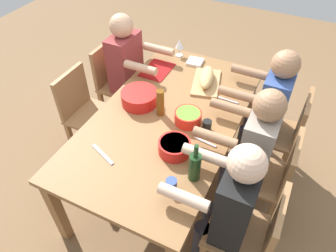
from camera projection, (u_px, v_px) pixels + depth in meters
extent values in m
plane|color=brown|center=(168.00, 175.00, 2.90)|extent=(8.00, 8.00, 0.00)
cube|color=olive|center=(168.00, 117.00, 2.41)|extent=(1.86, 1.03, 0.04)
cube|color=olive|center=(248.00, 105.00, 3.09)|extent=(0.07, 0.07, 0.70)
cube|color=olive|center=(57.00, 211.00, 2.24)|extent=(0.07, 0.07, 0.70)
cube|color=olive|center=(165.00, 82.00, 3.37)|extent=(0.07, 0.07, 0.70)
cube|color=#9E7044|center=(239.00, 232.00, 2.03)|extent=(0.40, 0.40, 0.03)
cube|color=#9E7044|center=(275.00, 227.00, 1.83)|extent=(0.38, 0.04, 0.40)
cube|color=#9E7044|center=(218.00, 218.00, 2.35)|extent=(0.04, 0.04, 0.42)
cube|color=#9E7044|center=(264.00, 237.00, 2.24)|extent=(0.04, 0.04, 0.42)
cylinder|color=#2D2D38|center=(200.00, 243.00, 2.19)|extent=(0.11, 0.11, 0.45)
cylinder|color=#2D2D38|center=(208.00, 225.00, 2.30)|extent=(0.11, 0.11, 0.45)
cube|color=black|center=(236.00, 204.00, 1.85)|extent=(0.34, 0.20, 0.55)
cylinder|color=beige|center=(183.00, 197.00, 1.74)|extent=(0.07, 0.30, 0.07)
cylinder|color=beige|center=(205.00, 155.00, 1.96)|extent=(0.07, 0.30, 0.07)
sphere|color=beige|center=(247.00, 164.00, 1.60)|extent=(0.21, 0.21, 0.21)
cube|color=#9E7044|center=(93.00, 116.00, 2.84)|extent=(0.40, 0.40, 0.03)
cube|color=#9E7044|center=(72.00, 92.00, 2.75)|extent=(0.38, 0.04, 0.40)
cube|color=#9E7044|center=(121.00, 128.00, 3.05)|extent=(0.04, 0.04, 0.42)
cube|color=#9E7044|center=(101.00, 151.00, 2.83)|extent=(0.04, 0.04, 0.42)
cube|color=#9E7044|center=(93.00, 118.00, 3.16)|extent=(0.04, 0.04, 0.42)
cube|color=#9E7044|center=(71.00, 140.00, 2.94)|extent=(0.04, 0.04, 0.42)
cube|color=#9E7044|center=(273.00, 132.00, 2.70)|extent=(0.40, 0.40, 0.03)
cube|color=#9E7044|center=(302.00, 120.00, 2.49)|extent=(0.38, 0.04, 0.40)
cube|color=#9E7044|center=(244.00, 156.00, 2.80)|extent=(0.04, 0.04, 0.42)
cube|color=#9E7044|center=(254.00, 132.00, 3.02)|extent=(0.04, 0.04, 0.42)
cube|color=#9E7044|center=(283.00, 169.00, 2.69)|extent=(0.04, 0.04, 0.42)
cube|color=#9E7044|center=(290.00, 143.00, 2.91)|extent=(0.04, 0.04, 0.42)
cylinder|color=#2D2D38|center=(242.00, 146.00, 2.86)|extent=(0.11, 0.11, 0.45)
cylinder|color=#2D2D38|center=(246.00, 135.00, 2.97)|extent=(0.11, 0.11, 0.45)
cube|color=#334C8C|center=(274.00, 104.00, 2.52)|extent=(0.34, 0.20, 0.55)
cylinder|color=#9E7251|center=(237.00, 95.00, 2.41)|extent=(0.07, 0.30, 0.07)
cylinder|color=#9E7251|center=(249.00, 72.00, 2.63)|extent=(0.07, 0.30, 0.07)
sphere|color=#9E7251|center=(286.00, 64.00, 2.26)|extent=(0.21, 0.21, 0.21)
cube|color=#9E7044|center=(123.00, 86.00, 3.17)|extent=(0.40, 0.40, 0.03)
cube|color=#9E7044|center=(105.00, 63.00, 3.09)|extent=(0.38, 0.04, 0.40)
cube|color=#9E7044|center=(147.00, 98.00, 3.39)|extent=(0.04, 0.04, 0.42)
cube|color=#9E7044|center=(131.00, 117.00, 3.17)|extent=(0.04, 0.04, 0.42)
cube|color=#9E7044|center=(120.00, 90.00, 3.49)|extent=(0.04, 0.04, 0.42)
cube|color=#9E7044|center=(103.00, 108.00, 3.27)|extent=(0.04, 0.04, 0.42)
cylinder|color=#2D2D38|center=(147.00, 103.00, 3.30)|extent=(0.11, 0.11, 0.45)
cylinder|color=#2D2D38|center=(139.00, 112.00, 3.20)|extent=(0.11, 0.11, 0.45)
cube|color=maroon|center=(125.00, 63.00, 2.96)|extent=(0.34, 0.20, 0.55)
cylinder|color=tan|center=(159.00, 49.00, 2.90)|extent=(0.07, 0.30, 0.07)
cylinder|color=tan|center=(141.00, 68.00, 2.68)|extent=(0.07, 0.30, 0.07)
sphere|color=tan|center=(121.00, 26.00, 2.70)|extent=(0.21, 0.21, 0.21)
cube|color=#9E7044|center=(258.00, 175.00, 2.36)|extent=(0.40, 0.40, 0.03)
cube|color=#9E7044|center=(291.00, 165.00, 2.16)|extent=(0.38, 0.04, 0.40)
cube|color=#9E7044|center=(226.00, 200.00, 2.46)|extent=(0.04, 0.04, 0.42)
cube|color=#9E7044|center=(238.00, 169.00, 2.68)|extent=(0.04, 0.04, 0.42)
cube|color=#9E7044|center=(269.00, 217.00, 2.35)|extent=(0.04, 0.04, 0.42)
cube|color=#9E7044|center=(278.00, 184.00, 2.58)|extent=(0.04, 0.04, 0.42)
cylinder|color=#2D2D38|center=(224.00, 188.00, 2.53)|extent=(0.11, 0.11, 0.45)
cylinder|color=#2D2D38|center=(230.00, 174.00, 2.63)|extent=(0.11, 0.11, 0.45)
cube|color=gray|center=(258.00, 146.00, 2.18)|extent=(0.34, 0.20, 0.55)
cylinder|color=#9E7251|center=(215.00, 138.00, 2.07)|extent=(0.07, 0.30, 0.07)
cylinder|color=#9E7251|center=(230.00, 108.00, 2.30)|extent=(0.07, 0.30, 0.07)
sphere|color=#9E7251|center=(270.00, 105.00, 1.93)|extent=(0.21, 0.21, 0.21)
cylinder|color=red|center=(139.00, 98.00, 2.47)|extent=(0.29, 0.29, 0.11)
cylinder|color=#2D7028|center=(139.00, 94.00, 2.44)|extent=(0.25, 0.25, 0.04)
cylinder|color=red|center=(174.00, 147.00, 2.09)|extent=(0.22, 0.22, 0.09)
cylinder|color=beige|center=(175.00, 144.00, 2.07)|extent=(0.19, 0.19, 0.03)
cylinder|color=red|center=(188.00, 117.00, 2.31)|extent=(0.20, 0.20, 0.09)
cylinder|color=#669E33|center=(188.00, 114.00, 2.29)|extent=(0.18, 0.18, 0.03)
cube|color=tan|center=(206.00, 82.00, 2.69)|extent=(0.44, 0.31, 0.02)
ellipsoid|color=tan|center=(207.00, 77.00, 2.65)|extent=(0.34, 0.19, 0.09)
cylinder|color=#193819|center=(195.00, 167.00, 1.90)|extent=(0.08, 0.08, 0.20)
cylinder|color=#193819|center=(196.00, 151.00, 1.80)|extent=(0.03, 0.03, 0.09)
cylinder|color=brown|center=(160.00, 103.00, 2.33)|extent=(0.06, 0.06, 0.22)
cylinder|color=silver|center=(179.00, 55.00, 3.02)|extent=(0.07, 0.07, 0.01)
cylinder|color=silver|center=(179.00, 51.00, 2.99)|extent=(0.01, 0.01, 0.07)
cone|color=silver|center=(179.00, 44.00, 2.94)|extent=(0.08, 0.08, 0.08)
cylinder|color=#334C8C|center=(171.00, 185.00, 1.88)|extent=(0.07, 0.07, 0.08)
cube|color=silver|center=(228.00, 100.00, 2.52)|extent=(0.02, 0.17, 0.01)
cube|color=maroon|center=(157.00, 70.00, 2.84)|extent=(0.32, 0.23, 0.01)
cylinder|color=black|center=(207.00, 126.00, 2.25)|extent=(0.07, 0.07, 0.08)
cube|color=silver|center=(205.00, 142.00, 2.19)|extent=(0.04, 0.17, 0.01)
cube|color=silver|center=(103.00, 154.00, 2.10)|extent=(0.11, 0.22, 0.01)
cube|color=white|center=(195.00, 62.00, 2.92)|extent=(0.15, 0.15, 0.02)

